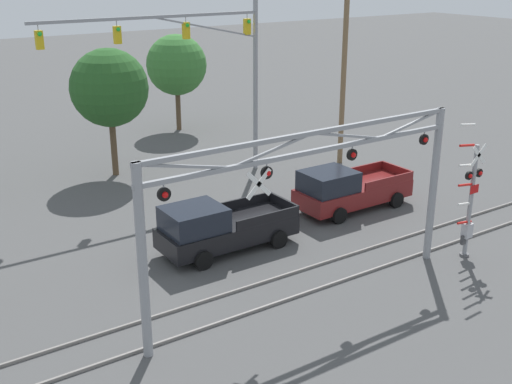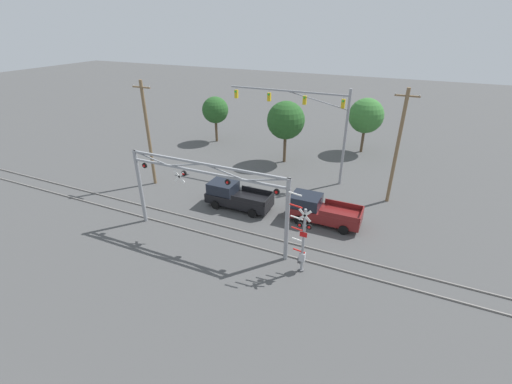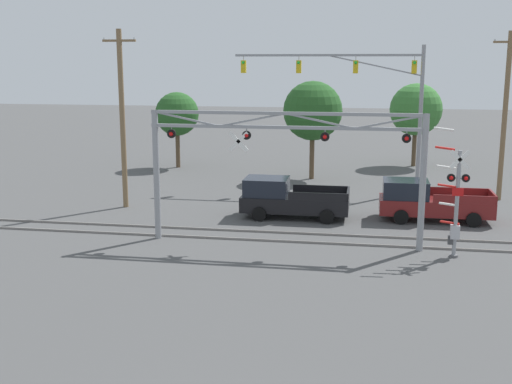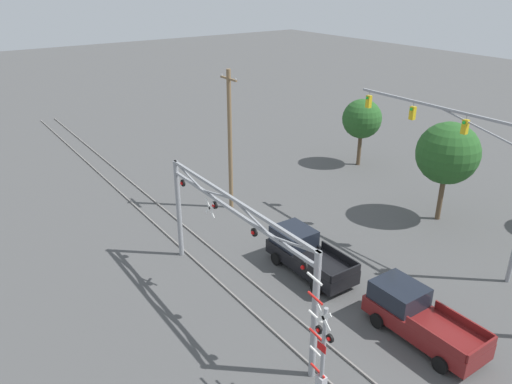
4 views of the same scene
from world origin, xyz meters
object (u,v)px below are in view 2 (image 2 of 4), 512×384
at_px(pickup_truck_following, 320,210).
at_px(background_tree_far_left_verge, 286,120).
at_px(crossing_signal_mast, 302,242).
at_px(pickup_truck_lead, 235,196).
at_px(utility_pole_right, 397,147).
at_px(background_tree_far_right_verge, 366,116).
at_px(background_tree_beyond_span, 215,110).
at_px(crossing_gantry, 206,189).
at_px(utility_pole_left, 148,133).
at_px(traffic_signal_span, 316,117).

distance_m(pickup_truck_following, background_tree_far_left_verge, 12.96).
xyz_separation_m(crossing_signal_mast, pickup_truck_lead, (-7.41, 5.57, -1.15)).
relative_size(pickup_truck_following, utility_pole_right, 0.58).
distance_m(pickup_truck_lead, background_tree_far_right_verge, 19.50).
bearing_deg(background_tree_far_left_verge, pickup_truck_lead, -91.41).
distance_m(utility_pole_right, background_tree_beyond_span, 22.84).
relative_size(crossing_gantry, utility_pole_left, 1.24).
bearing_deg(background_tree_far_left_verge, utility_pole_left, -132.19).
bearing_deg(utility_pole_left, background_tree_far_left_verge, 47.81).
bearing_deg(background_tree_beyond_span, crossing_signal_mast, -48.60).
bearing_deg(utility_pole_left, background_tree_far_right_verge, 45.79).
xyz_separation_m(pickup_truck_lead, background_tree_far_right_verge, (7.42, 17.73, 3.28)).
height_order(crossing_gantry, background_tree_far_right_verge, background_tree_far_right_verge).
bearing_deg(background_tree_beyond_span, utility_pole_left, -85.76).
relative_size(crossing_signal_mast, background_tree_beyond_span, 0.95).
xyz_separation_m(traffic_signal_span, background_tree_far_left_verge, (-3.94, 3.14, -1.54)).
xyz_separation_m(crossing_gantry, traffic_signal_span, (3.76, 12.81, 2.23)).
xyz_separation_m(pickup_truck_lead, background_tree_far_left_verge, (0.27, 11.09, 3.59)).
height_order(pickup_truck_lead, background_tree_beyond_span, background_tree_beyond_span).
distance_m(traffic_signal_span, background_tree_far_right_verge, 10.46).
xyz_separation_m(pickup_truck_lead, pickup_truck_following, (6.94, 0.56, 0.00)).
height_order(utility_pole_right, background_tree_far_left_verge, utility_pole_right).
bearing_deg(utility_pole_left, utility_pole_right, 14.61).
bearing_deg(utility_pole_left, crossing_signal_mast, -21.43).
bearing_deg(pickup_truck_following, crossing_gantry, -140.10).
height_order(traffic_signal_span, background_tree_far_right_verge, traffic_signal_span).
height_order(utility_pole_right, background_tree_beyond_span, utility_pole_right).
bearing_deg(traffic_signal_span, background_tree_beyond_span, 156.40).
bearing_deg(utility_pole_right, pickup_truck_following, -128.51).
bearing_deg(pickup_truck_lead, background_tree_beyond_span, 125.18).
height_order(utility_pole_left, background_tree_far_right_verge, utility_pole_left).
xyz_separation_m(utility_pole_left, background_tree_far_left_verge, (9.26, 10.22, -0.31)).
bearing_deg(background_tree_far_left_verge, utility_pole_right, -23.73).
relative_size(utility_pole_right, background_tree_far_left_verge, 1.44).
bearing_deg(traffic_signal_span, utility_pole_right, -13.75).
relative_size(traffic_signal_span, background_tree_far_left_verge, 1.74).
relative_size(pickup_truck_lead, background_tree_beyond_span, 0.97).
height_order(traffic_signal_span, utility_pole_left, utility_pole_left).
bearing_deg(pickup_truck_lead, background_tree_far_right_verge, 67.31).
xyz_separation_m(crossing_gantry, pickup_truck_lead, (-0.45, 4.86, -2.91)).
xyz_separation_m(crossing_gantry, background_tree_beyond_span, (-10.42, 19.01, 0.08)).
relative_size(crossing_signal_mast, utility_pole_left, 0.56).
bearing_deg(utility_pole_right, crossing_gantry, -134.77).
distance_m(crossing_gantry, background_tree_far_right_verge, 23.64).
height_order(background_tree_beyond_span, background_tree_far_left_verge, background_tree_far_left_verge).
bearing_deg(background_tree_far_right_verge, utility_pole_left, -134.21).
height_order(crossing_gantry, pickup_truck_lead, crossing_gantry).
bearing_deg(pickup_truck_lead, crossing_signal_mast, -36.91).
height_order(crossing_gantry, pickup_truck_following, crossing_gantry).
bearing_deg(background_tree_far_right_verge, utility_pole_right, -70.89).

